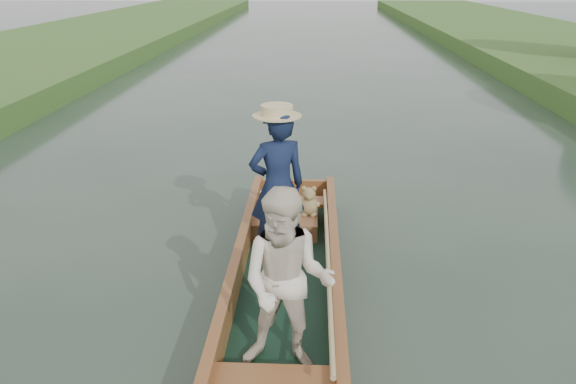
{
  "coord_description": "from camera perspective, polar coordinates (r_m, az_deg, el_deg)",
  "views": [
    {
      "loc": [
        0.26,
        -5.0,
        3.17
      ],
      "look_at": [
        0.0,
        0.6,
        0.95
      ],
      "focal_mm": 35.0,
      "sensor_mm": 36.0,
      "label": 1
    }
  ],
  "objects": [
    {
      "name": "punt",
      "position": [
        5.57,
        -0.39,
        -6.13
      ],
      "size": [
        1.12,
        5.0,
        1.84
      ],
      "color": "black",
      "rests_on": "ground"
    },
    {
      "name": "ground",
      "position": [
        5.92,
        -0.28,
        -10.74
      ],
      "size": [
        120.0,
        120.0,
        0.0
      ],
      "primitive_type": "plane",
      "color": "#283D30",
      "rests_on": "ground"
    },
    {
      "name": "trees_far",
      "position": [
        10.95,
        6.59,
        18.65
      ],
      "size": [
        22.23,
        12.88,
        4.68
      ],
      "color": "#47331E",
      "rests_on": "ground"
    }
  ]
}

